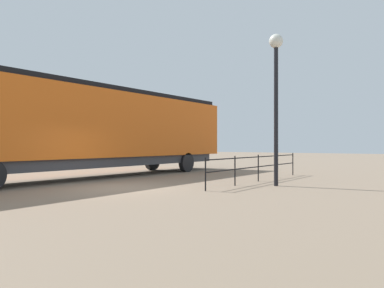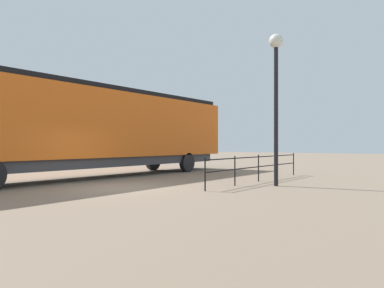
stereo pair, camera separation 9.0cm
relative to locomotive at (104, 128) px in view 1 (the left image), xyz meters
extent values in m
plane|color=#84705B|center=(3.98, -2.89, -2.41)|extent=(120.00, 120.00, 0.00)
cube|color=orange|center=(0.00, -0.58, 0.13)|extent=(2.92, 17.49, 3.08)
cube|color=black|center=(0.00, 6.83, -0.33)|extent=(2.81, 2.66, 2.15)
cube|color=black|center=(0.00, -0.58, 1.79)|extent=(2.63, 16.79, 0.24)
cube|color=#38383D|center=(0.00, -0.58, -1.64)|extent=(2.63, 16.09, 0.45)
cylinder|color=black|center=(-1.31, 5.01, -1.86)|extent=(0.30, 1.10, 1.10)
cylinder|color=black|center=(1.31, 5.01, -1.86)|extent=(0.30, 1.10, 1.10)
cylinder|color=black|center=(8.45, 1.11, 0.29)|extent=(0.16, 0.16, 5.40)
sphere|color=silver|center=(8.45, 1.11, 3.15)|extent=(0.53, 0.53, 0.53)
cube|color=black|center=(7.13, 2.32, -1.35)|extent=(0.04, 8.24, 0.04)
cube|color=black|center=(7.13, 2.32, -1.78)|extent=(0.04, 8.24, 0.04)
cylinder|color=black|center=(7.13, -1.80, -1.84)|extent=(0.05, 0.05, 1.15)
cylinder|color=black|center=(7.13, 0.26, -1.84)|extent=(0.05, 0.05, 1.15)
cylinder|color=black|center=(7.13, 2.32, -1.84)|extent=(0.05, 0.05, 1.15)
cylinder|color=black|center=(7.13, 4.38, -1.84)|extent=(0.05, 0.05, 1.15)
cylinder|color=black|center=(7.13, 6.44, -1.84)|extent=(0.05, 0.05, 1.15)
camera|label=1|loc=(14.16, -12.44, -0.82)|focal=35.08mm
camera|label=2|loc=(14.23, -12.39, -0.82)|focal=35.08mm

